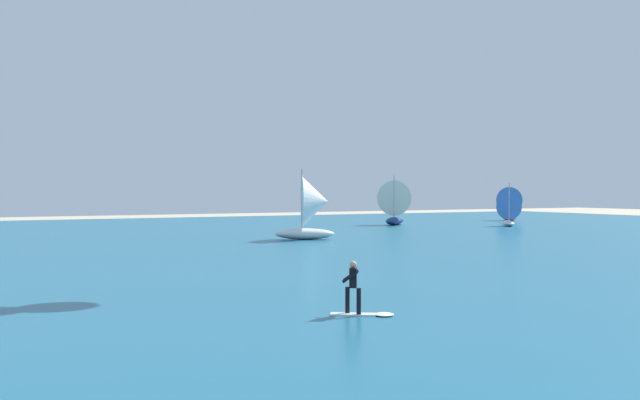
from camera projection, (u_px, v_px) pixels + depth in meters
ocean at (104, 245)px, 52.54m from camera, size 160.00×90.00×0.10m
kitesurfer at (359, 296)px, 23.38m from camera, size 1.94×1.56×1.67m
sailboat_mid_right at (511, 203)px, 92.86m from camera, size 4.09×3.77×4.54m
sailboat_far_left at (508, 210)px, 78.69m from camera, size 3.04×3.31×3.68m
sailboat_anchored_offshore at (313, 207)px, 57.91m from camera, size 4.77×4.28×5.38m
sailboat_near_shore at (396, 202)px, 81.70m from camera, size 4.73×4.61×5.30m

